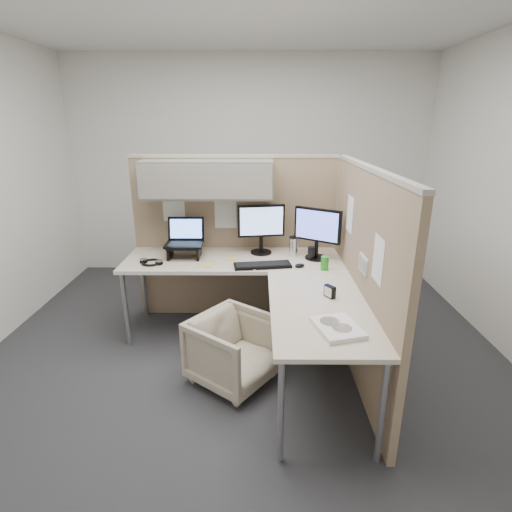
{
  "coord_description": "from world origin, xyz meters",
  "views": [
    {
      "loc": [
        0.12,
        -2.92,
        1.93
      ],
      "look_at": [
        0.1,
        0.25,
        0.85
      ],
      "focal_mm": 28.0,
      "sensor_mm": 36.0,
      "label": 1
    }
  ],
  "objects_px": {
    "desk": "(259,280)",
    "office_chair": "(234,347)",
    "monitor_left": "(261,225)",
    "keyboard": "(263,265)"
  },
  "relations": [
    {
      "from": "monitor_left",
      "to": "keyboard",
      "type": "distance_m",
      "value": 0.46
    },
    {
      "from": "desk",
      "to": "keyboard",
      "type": "height_order",
      "value": "keyboard"
    },
    {
      "from": "monitor_left",
      "to": "keyboard",
      "type": "bearing_deg",
      "value": -97.67
    },
    {
      "from": "desk",
      "to": "office_chair",
      "type": "xyz_separation_m",
      "value": [
        -0.19,
        -0.39,
        -0.4
      ]
    },
    {
      "from": "desk",
      "to": "keyboard",
      "type": "bearing_deg",
      "value": 80.75
    },
    {
      "from": "monitor_left",
      "to": "keyboard",
      "type": "xyz_separation_m",
      "value": [
        0.01,
        -0.37,
        -0.26
      ]
    },
    {
      "from": "office_chair",
      "to": "keyboard",
      "type": "distance_m",
      "value": 0.77
    },
    {
      "from": "monitor_left",
      "to": "keyboard",
      "type": "height_order",
      "value": "monitor_left"
    },
    {
      "from": "desk",
      "to": "monitor_left",
      "type": "distance_m",
      "value": 0.65
    },
    {
      "from": "desk",
      "to": "keyboard",
      "type": "relative_size",
      "value": 4.07
    }
  ]
}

